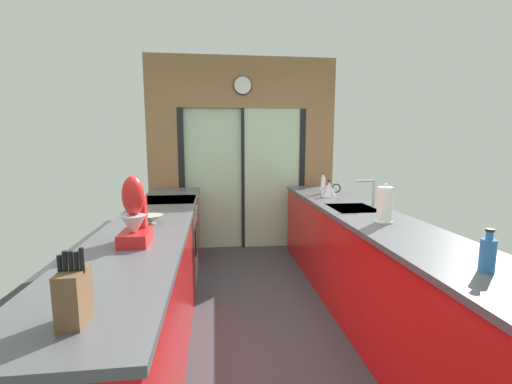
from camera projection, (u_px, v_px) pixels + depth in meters
ground_plane at (259, 303)px, 3.33m from camera, size 5.04×7.60×0.02m
back_wall_unit at (243, 143)px, 4.88m from camera, size 2.64×0.12×2.70m
left_counter_run at (151, 280)px, 2.70m from camera, size 0.62×3.80×0.92m
right_counter_run at (364, 263)px, 3.08m from camera, size 0.62×3.80×0.92m
sink_faucet at (370, 189)px, 3.25m from camera, size 0.19×0.02×0.27m
oven_range at (170, 241)px, 3.80m from camera, size 0.60×0.60×0.92m
mixing_bowl at (151, 219)px, 2.61m from camera, size 0.18×0.18×0.07m
knife_block at (74, 296)px, 1.18m from camera, size 0.09×0.14×0.27m
stand_mixer at (135, 218)px, 2.09m from camera, size 0.17×0.27×0.42m
kettle at (329, 189)px, 3.92m from camera, size 0.26×0.18×0.19m
soap_bottle_near at (488, 254)px, 1.65m from camera, size 0.07×0.07×0.21m
soap_bottle_far at (323, 185)px, 4.13m from camera, size 0.05×0.05×0.25m
paper_towel_roll at (385, 205)px, 2.64m from camera, size 0.13×0.13×0.31m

